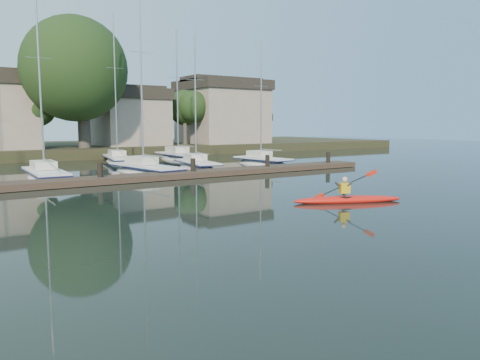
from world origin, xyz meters
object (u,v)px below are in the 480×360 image
sailboat_2 (145,176)px  sailboat_7 (179,162)px  sailboat_1 (46,182)px  sailboat_3 (197,170)px  sailboat_6 (118,164)px  sailboat_4 (262,167)px  kayak (347,198)px  dock (149,177)px

sailboat_2 → sailboat_7: size_ratio=1.06×
sailboat_1 → sailboat_2: (6.46, -0.35, -0.00)m
sailboat_3 → sailboat_6: sailboat_6 is taller
sailboat_1 → sailboat_4: 17.39m
kayak → sailboat_3: size_ratio=0.41×
sailboat_4 → sailboat_6: 12.90m
kayak → sailboat_7: (4.69, 25.76, -0.39)m
dock → sailboat_2: bearing=71.2°
sailboat_2 → sailboat_3: bearing=7.2°
sailboat_3 → dock: bearing=-130.8°
sailboat_4 → sailboat_7: (-3.55, 8.39, -0.01)m
kayak → sailboat_4: size_ratio=0.42×
kayak → sailboat_1: (-9.13, 16.59, -0.37)m
sailboat_2 → sailboat_4: (10.91, 1.13, -0.01)m
kayak → sailboat_7: sailboat_7 is taller
sailboat_4 → sailboat_7: 9.11m
kayak → dock: size_ratio=0.14×
dock → sailboat_3: 7.91m
sailboat_4 → sailboat_1: bearing=176.9°
kayak → sailboat_1: bearing=142.8°
kayak → dock: kayak is taller
sailboat_1 → sailboat_4: (17.37, 0.78, -0.01)m
sailboat_1 → sailboat_6: bearing=51.7°
sailboat_4 → sailboat_6: size_ratio=0.80×
sailboat_3 → sailboat_7: 8.64m
sailboat_1 → sailboat_6: size_ratio=0.91×
dock → sailboat_1: size_ratio=2.66×
sailboat_1 → sailboat_2: sailboat_2 is taller
dock → sailboat_6: 14.12m
sailboat_7 → sailboat_1: bearing=-146.2°
sailboat_1 → sailboat_7: size_ratio=0.96×
kayak → sailboat_7: bearing=103.7°
kayak → sailboat_7: 26.18m
dock → sailboat_7: 15.89m
sailboat_4 → sailboat_3: bearing=173.0°
sailboat_3 → sailboat_6: 9.30m
kayak → sailboat_6: sailboat_6 is taller
sailboat_2 → sailboat_7: bearing=44.5°
sailboat_6 → sailboat_7: (5.79, -0.50, -0.03)m
sailboat_7 → sailboat_3: bearing=-107.3°
sailboat_7 → kayak: bearing=-100.1°
dock → sailboat_1: 6.64m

